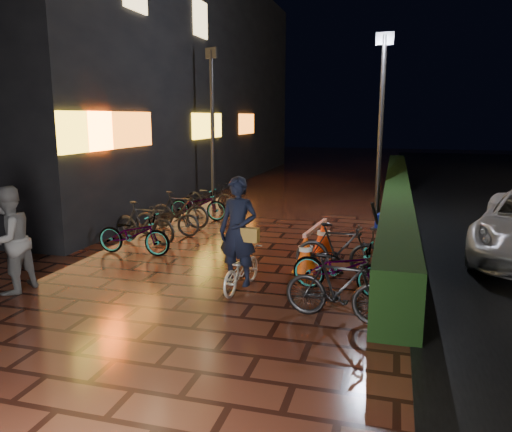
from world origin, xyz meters
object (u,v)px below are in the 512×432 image
(cyclist, at_px, (240,249))
(cart_assembly, at_px, (385,223))
(bystander_person, at_px, (9,240))
(traffic_barrier, at_px, (315,244))

(cyclist, height_order, cart_assembly, cyclist)
(bystander_person, bearing_deg, cyclist, 111.14)
(bystander_person, relative_size, cyclist, 0.92)
(bystander_person, relative_size, cart_assembly, 1.73)
(traffic_barrier, bearing_deg, bystander_person, -145.70)
(bystander_person, distance_m, cart_assembly, 7.74)
(cyclist, bearing_deg, cart_assembly, 58.53)
(traffic_barrier, height_order, cart_assembly, cart_assembly)
(traffic_barrier, bearing_deg, cart_assembly, 51.79)
(bystander_person, height_order, traffic_barrier, bystander_person)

